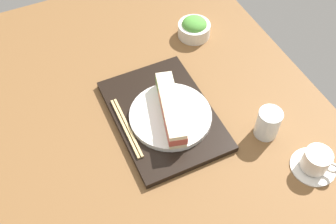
% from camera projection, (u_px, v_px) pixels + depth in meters
% --- Properties ---
extents(ground_plane, '(1.40, 1.00, 0.03)m').
position_uv_depth(ground_plane, '(159.00, 123.00, 1.19)').
color(ground_plane, brown).
extents(serving_tray, '(0.39, 0.28, 0.02)m').
position_uv_depth(serving_tray, '(163.00, 115.00, 1.18)').
color(serving_tray, black).
rests_on(serving_tray, ground_plane).
extents(sandwich_plate, '(0.24, 0.24, 0.02)m').
position_uv_depth(sandwich_plate, '(170.00, 116.00, 1.16)').
color(sandwich_plate, silver).
rests_on(sandwich_plate, serving_tray).
extents(sandwich_nearmost, '(0.09, 0.07, 0.05)m').
position_uv_depth(sandwich_nearmost, '(166.00, 87.00, 1.18)').
color(sandwich_nearmost, beige).
rests_on(sandwich_nearmost, sandwich_plate).
extents(sandwich_inner_near, '(0.08, 0.07, 0.05)m').
position_uv_depth(sandwich_inner_near, '(169.00, 101.00, 1.15)').
color(sandwich_inner_near, beige).
rests_on(sandwich_inner_near, sandwich_plate).
extents(sandwich_inner_far, '(0.09, 0.07, 0.05)m').
position_uv_depth(sandwich_inner_far, '(172.00, 116.00, 1.11)').
color(sandwich_inner_far, beige).
rests_on(sandwich_inner_far, sandwich_plate).
extents(sandwich_farmost, '(0.08, 0.07, 0.05)m').
position_uv_depth(sandwich_farmost, '(176.00, 132.00, 1.08)').
color(sandwich_farmost, beige).
rests_on(sandwich_farmost, sandwich_plate).
extents(salad_bowl, '(0.11, 0.11, 0.07)m').
position_uv_depth(salad_bowl, '(194.00, 28.00, 1.38)').
color(salad_bowl, silver).
rests_on(salad_bowl, ground_plane).
extents(chopsticks_pair, '(0.22, 0.02, 0.01)m').
position_uv_depth(chopsticks_pair, '(127.00, 128.00, 1.14)').
color(chopsticks_pair, tan).
rests_on(chopsticks_pair, serving_tray).
extents(coffee_cup, '(0.12, 0.12, 0.07)m').
position_uv_depth(coffee_cup, '(316.00, 162.00, 1.06)').
color(coffee_cup, silver).
rests_on(coffee_cup, ground_plane).
extents(drinking_glass, '(0.07, 0.07, 0.09)m').
position_uv_depth(drinking_glass, '(268.00, 123.00, 1.12)').
color(drinking_glass, silver).
rests_on(drinking_glass, ground_plane).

